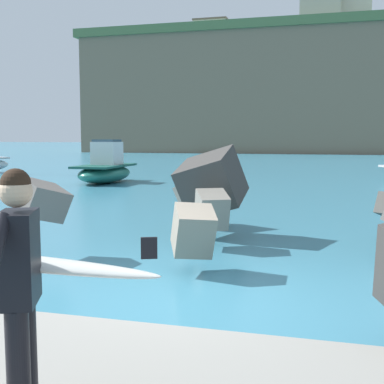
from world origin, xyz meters
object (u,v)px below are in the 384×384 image
at_px(station_building_east, 350,16).
at_px(boat_mid_left, 105,169).
at_px(station_building_central, 331,29).
at_px(station_building_annex, 320,15).
at_px(surfer_with_board, 17,278).
at_px(station_building_west, 214,37).

bearing_deg(station_building_east, boat_mid_left, -102.26).
relative_size(station_building_central, station_building_east, 1.31).
distance_m(station_building_east, station_building_annex, 5.03).
height_order(station_building_east, station_building_annex, station_building_east).
relative_size(surfer_with_board, boat_mid_left, 0.50).
relative_size(surfer_with_board, station_building_east, 0.33).
xyz_separation_m(boat_mid_left, station_building_central, (10.09, 71.01, 20.24)).
relative_size(station_building_east, station_building_annex, 0.90).
relative_size(surfer_with_board, station_building_west, 0.28).
bearing_deg(station_building_west, station_building_central, 0.54).
xyz_separation_m(station_building_east, station_building_annex, (-4.19, -2.78, -0.22)).
distance_m(station_building_central, station_building_annex, 15.18).
height_order(boat_mid_left, station_building_central, station_building_central).
height_order(surfer_with_board, station_building_central, station_building_central).
bearing_deg(station_building_central, station_building_west, -179.46).
relative_size(station_building_west, station_building_central, 0.91).
bearing_deg(station_building_annex, surfer_with_board, -89.98).
bearing_deg(station_building_annex, station_building_central, 84.25).
relative_size(boat_mid_left, station_building_east, 0.66).
xyz_separation_m(surfer_with_board, station_building_central, (1.49, 90.88, 19.62)).
bearing_deg(station_building_central, surfer_with_board, -90.94).
bearing_deg(boat_mid_left, station_building_annex, 81.28).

